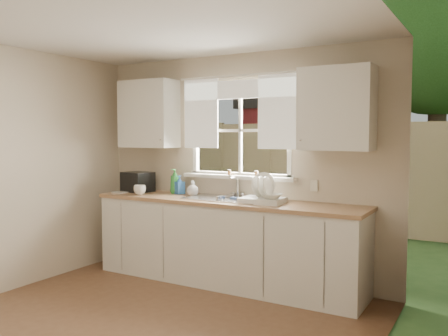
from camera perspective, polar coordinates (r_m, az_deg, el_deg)
The scene contains 20 objects.
room_walls at distance 3.64m, azimuth -13.66°, elevation -1.84°, with size 3.62×4.02×2.50m.
ceiling at distance 3.78m, azimuth -13.27°, elevation 17.66°, with size 3.60×4.00×0.02m, color silver.
window at distance 5.31m, azimuth 1.90°, elevation 2.77°, with size 1.38×0.16×1.06m.
curtains at distance 5.28m, azimuth 1.64°, elevation 7.62°, with size 1.50×0.03×0.81m.
base_cabinets at distance 5.16m, azimuth 0.17°, elevation -9.04°, with size 3.00×0.62×0.87m, color silver.
countertop at distance 5.08m, azimuth 0.17°, elevation -4.03°, with size 3.04×0.65×0.04m, color #A07650.
upper_cabinet_left at distance 5.81m, azimuth -9.04°, elevation 6.42°, with size 0.70×0.33×0.80m, color silver.
upper_cabinet_right at distance 4.71m, azimuth 13.38°, elevation 6.93°, with size 0.70×0.33×0.80m, color silver.
wall_outlet at distance 4.97m, azimuth 10.79°, elevation -2.08°, with size 0.08×0.01×0.12m, color beige.
sill_jars at distance 5.24m, azimuth 2.25°, elevation -0.60°, with size 0.38×0.04×0.06m.
backyard at distance 11.42m, azimuth 20.49°, elevation 13.14°, with size 20.00×10.00×6.13m.
sink at distance 5.12m, azimuth 0.35°, elevation -4.57°, with size 0.88×0.52×0.40m.
dish_rack at distance 4.83m, azimuth 4.66°, elevation -3.42°, with size 0.45×0.35×0.30m.
bowl at distance 4.73m, azimuth 5.72°, elevation -3.40°, with size 0.21×0.21×0.05m, color silver.
soap_bottle_a at distance 5.61m, azimuth -5.94°, elevation -1.58°, with size 0.11×0.11×0.29m, color #2E8E36.
soap_bottle_b at distance 5.56m, azimuth -5.38°, elevation -2.02°, with size 0.10×0.10×0.22m, color #326CBB.
soap_bottle_c at distance 5.40m, azimuth -3.79°, elevation -2.44°, with size 0.13×0.13×0.17m, color beige.
saucer at distance 5.82m, azimuth -12.40°, elevation -2.84°, with size 0.21×0.21×0.01m, color silver.
cup at distance 5.57m, azimuth -10.10°, elevation -2.61°, with size 0.14×0.14×0.11m, color white.
black_appliance at distance 5.86m, azimuth -10.33°, elevation -1.65°, with size 0.33×0.28×0.24m, color black.
Camera 1 is at (2.51, -2.68, 1.60)m, focal length 38.00 mm.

